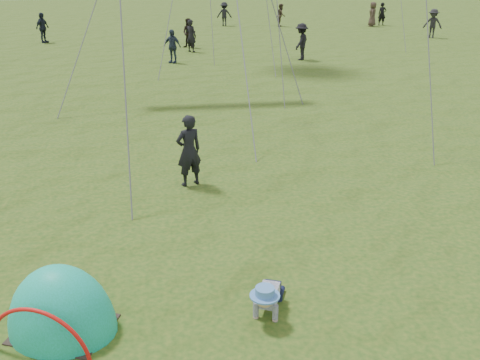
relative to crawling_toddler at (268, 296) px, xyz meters
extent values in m
plane|color=#1B4113|center=(-0.65, -0.79, -0.28)|extent=(140.00, 140.00, 0.00)
ellipsoid|color=#0C9B62|center=(-2.76, 0.07, -0.28)|extent=(1.81, 1.68, 1.89)
imported|color=black|center=(-0.75, 4.81, 0.51)|extent=(0.68, 0.57, 1.58)
imported|color=black|center=(15.87, 34.16, 0.55)|extent=(0.65, 0.47, 1.67)
imported|color=black|center=(3.95, 35.74, 0.57)|extent=(1.19, 0.80, 1.72)
imported|color=#392E23|center=(8.12, 34.70, 0.53)|extent=(0.80, 0.93, 1.63)
imported|color=#273345|center=(-0.54, 20.15, 0.50)|extent=(0.98, 0.84, 1.58)
imported|color=black|center=(5.78, 20.04, 0.60)|extent=(1.19, 1.31, 1.77)
imported|color=#372B22|center=(14.89, 33.63, 0.60)|extent=(0.85, 1.01, 1.76)
imported|color=black|center=(0.59, 23.42, 0.57)|extent=(0.73, 0.72, 1.70)
imported|color=black|center=(0.59, 24.95, 0.52)|extent=(0.96, 0.87, 1.60)
imported|color=black|center=(-7.93, 28.27, 0.59)|extent=(0.87, 1.10, 1.75)
imported|color=black|center=(16.19, 26.83, 0.60)|extent=(1.32, 1.20, 1.78)
camera|label=1|loc=(-1.33, -6.06, 4.27)|focal=40.00mm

